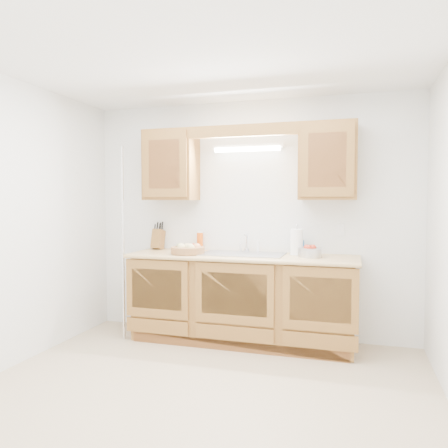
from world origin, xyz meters
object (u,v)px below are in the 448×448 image
(knife_block, at_px, (158,239))
(apple_bowl, at_px, (310,252))
(fruit_basket, at_px, (188,249))
(paper_towel, at_px, (297,242))

(knife_block, height_order, apple_bowl, knife_block)
(fruit_basket, bearing_deg, paper_towel, 10.22)
(fruit_basket, distance_m, knife_block, 0.60)
(fruit_basket, height_order, knife_block, knife_block)
(knife_block, distance_m, paper_towel, 1.58)
(knife_block, relative_size, apple_bowl, 1.15)
(paper_towel, height_order, apple_bowl, paper_towel)
(knife_block, relative_size, paper_towel, 1.02)
(fruit_basket, height_order, paper_towel, paper_towel)
(fruit_basket, distance_m, apple_bowl, 1.22)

